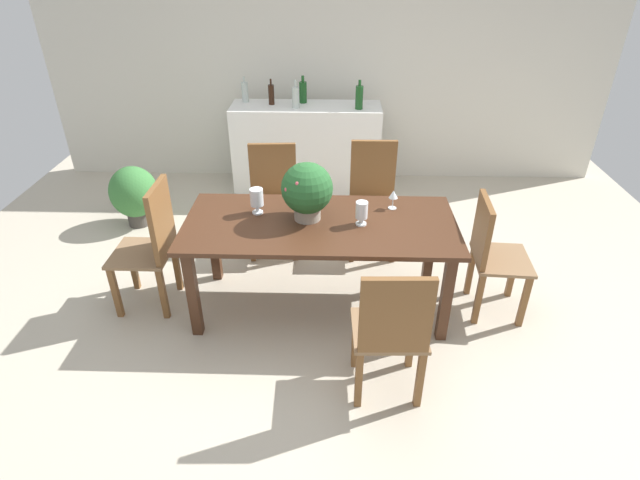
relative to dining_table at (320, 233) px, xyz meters
name	(u,v)px	position (x,y,z in m)	size (l,w,h in m)	color
ground_plane	(320,300)	(0.00, 0.06, -0.67)	(7.04, 7.04, 0.00)	#BCB29E
back_wall	(327,66)	(0.00, 2.66, 0.63)	(6.40, 0.10, 2.60)	beige
dining_table	(320,233)	(0.00, 0.00, 0.00)	(2.00, 0.91, 0.76)	#422616
chair_far_right	(373,192)	(0.45, 0.92, -0.10)	(0.45, 0.42, 1.02)	brown
chair_foot_end	(491,251)	(1.28, 0.01, -0.13)	(0.44, 0.48, 0.95)	brown
chair_far_left	(273,193)	(-0.46, 0.92, -0.12)	(0.49, 0.46, 0.98)	brown
chair_head_end	(153,242)	(-1.27, 0.00, -0.10)	(0.44, 0.45, 1.04)	brown
chair_near_right	(392,330)	(0.45, -0.92, -0.12)	(0.46, 0.43, 0.99)	brown
flower_centerpiece	(307,190)	(-0.10, 0.05, 0.33)	(0.37, 0.37, 0.43)	gray
crystal_vase_left	(257,198)	(-0.48, 0.13, 0.22)	(0.10, 0.10, 0.20)	silver
crystal_vase_center_near	(362,211)	(0.30, -0.02, 0.20)	(0.09, 0.09, 0.18)	silver
wine_glass	(393,195)	(0.55, 0.24, 0.20)	(0.07, 0.07, 0.15)	silver
kitchen_counter	(307,150)	(-0.22, 2.16, -0.17)	(1.62, 0.50, 1.00)	white
wine_bottle_amber	(271,94)	(-0.59, 2.20, 0.44)	(0.06, 0.06, 0.27)	black
wine_bottle_tall	(303,92)	(-0.25, 2.27, 0.45)	(0.08, 0.08, 0.29)	#194C1E
wine_bottle_clear	(359,97)	(0.35, 2.06, 0.45)	(0.08, 0.08, 0.30)	#194C1E
wine_bottle_green	(296,97)	(-0.32, 2.07, 0.44)	(0.08, 0.08, 0.29)	#B2BFB7
wine_bottle_dark	(245,92)	(-0.89, 2.29, 0.44)	(0.07, 0.07, 0.27)	#B2BFB7
potted_plant_floor	(134,194)	(-1.91, 1.28, -0.32)	(0.47, 0.47, 0.63)	#423D38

